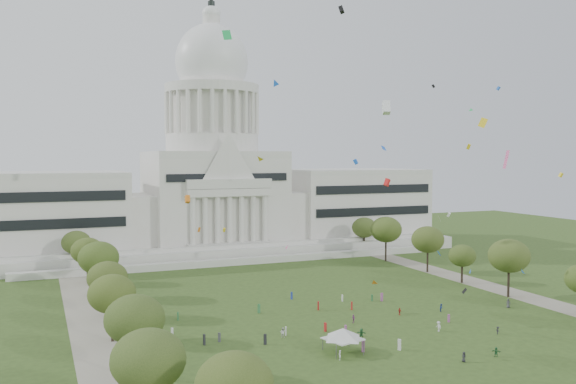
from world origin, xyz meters
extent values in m
plane|color=#334B1D|center=(0.00, 0.00, 0.00)|extent=(400.00, 400.00, 0.00)
cube|color=silver|center=(0.00, 115.00, 2.00)|extent=(160.00, 60.00, 4.00)
cube|color=silver|center=(0.00, 82.00, 1.00)|extent=(130.00, 3.00, 2.00)
cube|color=silver|center=(0.00, 90.00, 2.50)|extent=(140.00, 3.00, 5.00)
cube|color=silver|center=(-55.00, 114.00, 15.00)|extent=(50.00, 34.00, 22.00)
cube|color=silver|center=(55.00, 114.00, 15.00)|extent=(50.00, 34.00, 22.00)
cube|color=silver|center=(-27.00, 112.00, 12.00)|extent=(12.00, 26.00, 16.00)
cube|color=silver|center=(27.00, 112.00, 12.00)|extent=(12.00, 26.00, 16.00)
cube|color=silver|center=(0.00, 114.00, 18.00)|extent=(44.00, 38.00, 28.00)
cube|color=silver|center=(0.00, 94.00, 21.20)|extent=(28.00, 3.00, 2.40)
cube|color=black|center=(-55.00, 96.80, 17.00)|extent=(46.00, 0.40, 11.00)
cube|color=black|center=(55.00, 96.80, 17.00)|extent=(46.00, 0.40, 11.00)
cylinder|color=silver|center=(0.00, 114.00, 37.40)|extent=(32.00, 32.00, 6.00)
cylinder|color=silver|center=(0.00, 114.00, 47.40)|extent=(28.00, 28.00, 14.00)
cylinder|color=silver|center=(0.00, 114.00, 55.90)|extent=(32.40, 32.40, 3.00)
cylinder|color=silver|center=(0.00, 114.00, 61.40)|extent=(22.00, 22.00, 8.00)
ellipsoid|color=white|center=(0.00, 114.00, 65.40)|extent=(25.00, 25.00, 26.20)
cylinder|color=silver|center=(0.00, 114.00, 78.90)|extent=(6.00, 6.00, 5.00)
ellipsoid|color=white|center=(0.00, 114.00, 81.90)|extent=(6.40, 6.40, 5.12)
cylinder|color=black|center=(0.00, 114.00, 84.90)|extent=(2.40, 2.40, 2.00)
cube|color=gray|center=(-48.00, 30.00, 0.02)|extent=(8.00, 160.00, 0.04)
cube|color=gray|center=(48.00, 30.00, 0.02)|extent=(8.00, 160.00, 0.04)
ellipsoid|color=#364B1C|center=(-45.26, -21.68, 8.97)|extent=(8.85, 8.85, 7.24)
cylinder|color=black|center=(-44.07, -2.96, 2.88)|extent=(0.56, 0.56, 5.75)
ellipsoid|color=#32481A|center=(-44.07, -2.96, 8.97)|extent=(8.86, 8.86, 7.25)
cylinder|color=black|center=(-45.04, 17.30, 2.73)|extent=(0.56, 0.56, 5.47)
ellipsoid|color=#3E5119|center=(-45.04, 17.30, 8.53)|extent=(8.42, 8.42, 6.89)
cylinder|color=black|center=(44.17, 17.44, 3.10)|extent=(0.56, 0.56, 6.20)
ellipsoid|color=#3E4F1D|center=(44.17, 17.44, 9.68)|extent=(9.55, 9.55, 7.82)
cylinder|color=black|center=(-44.09, 33.92, 2.64)|extent=(0.56, 0.56, 5.27)
ellipsoid|color=#394818|center=(-44.09, 33.92, 8.23)|extent=(8.12, 8.12, 6.65)
cylinder|color=black|center=(44.40, 34.48, 2.28)|extent=(0.56, 0.56, 4.56)
ellipsoid|color=#344A18|center=(44.40, 34.48, 7.11)|extent=(7.01, 7.01, 5.74)
cylinder|color=black|center=(-44.08, 52.42, 3.02)|extent=(0.56, 0.56, 6.03)
ellipsoid|color=#344F16|center=(-44.08, 52.42, 9.41)|extent=(9.29, 9.29, 7.60)
cylinder|color=black|center=(44.76, 50.04, 2.98)|extent=(0.56, 0.56, 5.97)
ellipsoid|color=#394819|center=(44.76, 50.04, 9.31)|extent=(9.19, 9.19, 7.52)
cylinder|color=black|center=(-45.22, 71.01, 2.70)|extent=(0.56, 0.56, 5.41)
ellipsoid|color=#3B4E17|center=(-45.22, 71.01, 8.44)|extent=(8.33, 8.33, 6.81)
cylinder|color=black|center=(43.49, 70.19, 3.19)|extent=(0.56, 0.56, 6.37)
ellipsoid|color=#394D18|center=(43.49, 70.19, 9.94)|extent=(9.82, 9.82, 8.03)
cylinder|color=black|center=(-46.87, 89.14, 2.66)|extent=(0.56, 0.56, 5.32)
ellipsoid|color=#3B4F1C|center=(-46.87, 89.14, 8.29)|extent=(8.19, 8.19, 6.70)
cylinder|color=black|center=(45.96, 88.13, 2.73)|extent=(0.56, 0.56, 5.47)
ellipsoid|color=#384C1B|center=(45.96, 88.13, 8.53)|extent=(8.42, 8.42, 6.89)
cylinder|color=#4C4C4C|center=(-12.74, -6.21, 1.12)|extent=(0.12, 0.12, 2.24)
cylinder|color=#4C4C4C|center=(-7.72, -6.21, 1.12)|extent=(0.12, 0.12, 2.24)
cylinder|color=#4C4C4C|center=(-12.74, -1.19, 1.12)|extent=(0.12, 0.12, 2.24)
cylinder|color=#4C4C4C|center=(-7.72, -1.19, 1.12)|extent=(0.12, 0.12, 2.24)
cube|color=silver|center=(-10.23, -3.70, 2.33)|extent=(6.61, 6.61, 0.18)
pyramid|color=silver|center=(-10.23, -3.70, 3.32)|extent=(9.25, 9.25, 1.79)
imported|color=#4C4C51|center=(36.83, 9.39, 0.99)|extent=(1.15, 1.09, 1.98)
imported|color=navy|center=(21.54, 12.33, 0.82)|extent=(0.92, 0.90, 1.64)
imported|color=silver|center=(12.03, 0.39, 0.95)|extent=(0.77, 1.29, 1.90)
imported|color=#994C8C|center=(0.15, 11.69, 0.83)|extent=(0.66, 1.04, 1.66)
imported|color=#33723F|center=(-3.59, 1.85, 0.95)|extent=(1.85, 1.58, 1.91)
imported|color=#26262B|center=(5.39, -15.25, 0.82)|extent=(0.70, 0.91, 1.65)
imported|color=silver|center=(-12.42, -6.83, 0.81)|extent=(0.68, 0.73, 1.61)
imported|color=silver|center=(-16.32, 8.07, 0.91)|extent=(1.04, 0.94, 1.82)
imported|color=#26262B|center=(20.98, -5.33, 0.72)|extent=(0.65, 1.00, 1.43)
imported|color=#B21E1E|center=(11.78, 13.16, 0.77)|extent=(0.70, 0.99, 1.54)
imported|color=#33723F|center=(11.88, -15.21, 0.81)|extent=(1.49, 1.47, 1.61)
cube|color=#26262B|center=(-40.92, -2.74, 0.74)|extent=(0.46, 0.41, 1.48)
cube|color=silver|center=(-0.86, -6.29, 0.95)|extent=(0.56, 0.59, 1.91)
cube|color=#994C8C|center=(14.71, 25.06, 0.94)|extent=(0.52, 0.35, 1.88)
cube|color=#26262B|center=(-30.59, 9.08, 0.95)|extent=(0.36, 0.53, 1.89)
cube|color=#33723F|center=(-31.38, 26.67, 0.83)|extent=(0.42, 0.51, 1.66)
cube|color=#26262B|center=(-29.52, -2.68, 0.76)|extent=(0.47, 0.45, 1.52)
cube|color=#33723F|center=(-14.51, 25.81, 0.96)|extent=(0.56, 0.60, 1.92)
cube|color=#4C4C51|center=(-36.86, 19.88, 0.90)|extent=(0.51, 0.56, 1.79)
cube|color=#994C8C|center=(-5.31, 4.61, 0.97)|extent=(0.42, 0.57, 1.95)
cube|color=#33723F|center=(12.71, 25.98, 0.75)|extent=(0.46, 0.39, 1.50)
cube|color=silver|center=(6.42, 28.36, 0.75)|extent=(0.31, 0.43, 1.51)
cube|color=#994C8C|center=(17.80, 4.92, 0.77)|extent=(0.42, 0.48, 1.55)
cube|color=#B21E1E|center=(-1.97, 23.35, 0.93)|extent=(0.51, 0.58, 1.86)
cube|color=#26262B|center=(-20.75, 5.25, 0.93)|extent=(0.58, 0.53, 1.87)
cube|color=#994C8C|center=(-6.96, -4.75, 0.94)|extent=(0.59, 0.51, 1.89)
cube|color=silver|center=(-15.37, 8.87, 0.81)|extent=(0.41, 0.50, 1.63)
cube|color=#B21E1E|center=(4.72, 20.81, 0.86)|extent=(0.43, 0.53, 1.73)
cube|color=navy|center=(-3.44, 34.53, 0.84)|extent=(0.32, 0.47, 1.69)
cube|color=#B21E1E|center=(-7.60, 8.36, 0.85)|extent=(0.39, 0.51, 1.70)
cube|color=#4C4C51|center=(-27.67, 9.79, 0.82)|extent=(0.51, 0.48, 1.64)
cube|color=silver|center=(-34.67, 16.34, 0.78)|extent=(0.42, 0.49, 1.56)
cube|color=#26262B|center=(-34.23, 28.39, 0.90)|extent=(0.47, 0.56, 1.80)
camera|label=1|loc=(-56.84, -92.45, 32.67)|focal=38.00mm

